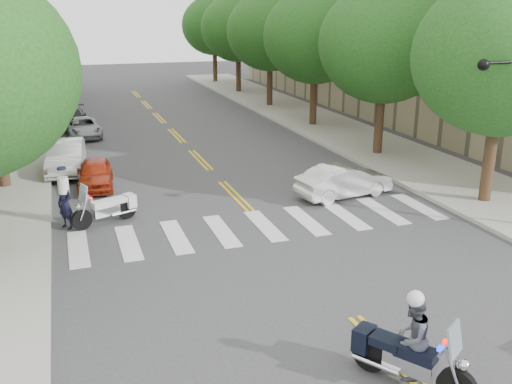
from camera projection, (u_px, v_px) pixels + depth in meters
name	position (u px, v px, depth m)	size (l,w,h in m)	color
ground	(354.00, 317.00, 13.87)	(140.00, 140.00, 0.00)	#38383A
sidewalk_left	(2.00, 146.00, 30.74)	(5.00, 60.00, 0.15)	#9E9991
sidewalk_right	(323.00, 124.00, 36.59)	(5.00, 60.00, 0.15)	#9E9991
tree_l_2	(3.00, 41.00, 29.28)	(6.40, 6.40, 8.45)	#382316
tree_l_3	(12.00, 35.00, 36.48)	(6.40, 6.40, 8.45)	#382316
tree_l_4	(19.00, 31.00, 43.69)	(6.40, 6.40, 8.45)	#382316
tree_l_5	(24.00, 27.00, 50.89)	(6.40, 6.40, 8.45)	#382316
tree_r_0	(503.00, 56.00, 20.28)	(6.40, 6.40, 8.45)	#382316
tree_r_1	(384.00, 44.00, 27.48)	(6.40, 6.40, 8.45)	#382316
tree_r_2	(315.00, 36.00, 34.69)	(6.40, 6.40, 8.45)	#382316
tree_r_3	(270.00, 31.00, 41.89)	(6.40, 6.40, 8.45)	#382316
tree_r_4	(238.00, 28.00, 49.10)	(6.40, 6.40, 8.45)	#382316
tree_r_5	(214.00, 26.00, 56.30)	(6.40, 6.40, 8.45)	#382316
motorcycle_police	(408.00, 343.00, 11.14)	(1.65, 2.28, 2.09)	black
motorcycle_parked	(110.00, 208.00, 19.88)	(2.30, 1.19, 1.55)	black
officer_standing	(65.00, 204.00, 19.28)	(0.63, 0.41, 1.73)	black
convertible	(344.00, 181.00, 22.58)	(1.38, 3.95, 1.30)	white
parked_car_a	(95.00, 174.00, 23.80)	(1.40, 3.48, 1.18)	#A72A11
parked_car_b	(66.00, 157.00, 26.00)	(1.53, 4.38, 1.44)	silver
parked_car_c	(83.00, 127.00, 33.26)	(1.84, 3.99, 1.11)	#95979B
parked_car_d	(72.00, 118.00, 35.96)	(1.65, 4.06, 1.18)	black
parked_car_e	(61.00, 101.00, 42.01)	(1.58, 3.93, 1.34)	gray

